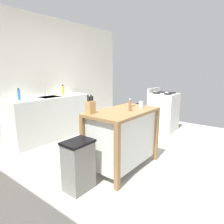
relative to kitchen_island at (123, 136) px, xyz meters
The scene contains 14 objects.
ground_plane 0.50m from the kitchen_island, ahead, with size 6.40×6.40×0.00m, color #ADA8A0.
wall_back 2.48m from the kitchen_island, 89.04° to the left, with size 5.40×0.10×2.60m, color silver.
kitchen_island is the anchor object (origin of this frame).
knife_block 0.69m from the kitchen_island, 153.53° to the left, with size 0.11×0.09×0.25m.
bowl_ceramic_wide 0.53m from the kitchen_island, 13.53° to the left, with size 0.12×0.12×0.04m.
bowl_stoneware_deep 0.61m from the kitchen_island, ahead, with size 0.12×0.12×0.04m.
drinking_cup 0.56m from the kitchen_island, 19.50° to the right, with size 0.07×0.07×0.10m.
pepper_grinder 0.48m from the kitchen_island, 71.01° to the right, with size 0.04×0.04×0.18m.
trash_bin 0.83m from the kitchen_island, behind, with size 0.36×0.28×0.63m.
sink_counter 2.00m from the kitchen_island, 85.98° to the left, with size 1.78×0.60×0.90m.
sink_faucet 2.20m from the kitchen_island, 86.24° to the left, with size 0.02×0.02×0.22m.
bottle_spray_cleaner 2.12m from the kitchen_island, 103.93° to the left, with size 0.05×0.05×0.22m.
bottle_hand_soap 2.09m from the kitchen_island, 75.99° to the left, with size 0.05×0.05×0.23m.
stove 2.21m from the kitchen_island, ahead, with size 0.60×0.60×1.02m.
Camera 1 is at (-2.32, -1.56, 1.45)m, focal length 31.30 mm.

